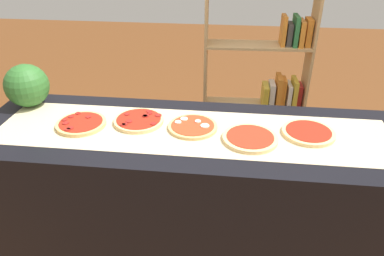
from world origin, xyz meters
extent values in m
plane|color=brown|center=(0.00, 0.00, 0.00)|extent=(12.00, 12.00, 0.00)
cube|color=black|center=(0.00, 0.00, 0.46)|extent=(2.27, 0.72, 0.91)
cube|color=beige|center=(0.00, 0.00, 0.91)|extent=(2.02, 0.46, 0.00)
cylinder|color=#DBB26B|center=(-0.59, -0.01, 0.92)|extent=(0.26, 0.26, 0.02)
cylinder|color=#AD2314|center=(-0.59, -0.01, 0.94)|extent=(0.22, 0.22, 0.00)
cylinder|color=maroon|center=(-0.61, -0.08, 0.94)|extent=(0.03, 0.03, 0.00)
cylinder|color=maroon|center=(-0.64, 0.08, 0.94)|extent=(0.03, 0.03, 0.00)
cylinder|color=maroon|center=(-0.66, 0.04, 0.94)|extent=(0.03, 0.03, 0.00)
cylinder|color=maroon|center=(-0.66, -0.03, 0.94)|extent=(0.04, 0.04, 0.00)
cylinder|color=maroon|center=(-0.62, -0.10, 0.94)|extent=(0.03, 0.03, 0.00)
cylinder|color=maroon|center=(-0.57, 0.05, 0.94)|extent=(0.03, 0.03, 0.00)
cylinder|color=maroon|center=(-0.68, 0.00, 0.94)|extent=(0.03, 0.03, 0.00)
cylinder|color=#E5C17F|center=(-0.29, 0.06, 0.92)|extent=(0.26, 0.26, 0.02)
cylinder|color=#AD2314|center=(-0.29, 0.06, 0.94)|extent=(0.24, 0.24, 0.00)
cylinder|color=maroon|center=(-0.35, -0.01, 0.94)|extent=(0.03, 0.03, 0.00)
cylinder|color=maroon|center=(-0.34, 0.02, 0.94)|extent=(0.04, 0.04, 0.00)
cylinder|color=maroon|center=(-0.25, 0.13, 0.94)|extent=(0.03, 0.03, 0.00)
cylinder|color=maroon|center=(-0.36, -0.02, 0.94)|extent=(0.03, 0.03, 0.00)
cylinder|color=maroon|center=(-0.27, 0.09, 0.94)|extent=(0.03, 0.03, 0.00)
cylinder|color=maroon|center=(-0.20, 0.11, 0.94)|extent=(0.04, 0.04, 0.00)
cylinder|color=maroon|center=(-0.37, 0.10, 0.94)|extent=(0.03, 0.03, 0.00)
cylinder|color=maroon|center=(-0.20, 0.01, 0.94)|extent=(0.03, 0.03, 0.00)
cylinder|color=maroon|center=(-0.26, 0.15, 0.94)|extent=(0.03, 0.03, 0.00)
cylinder|color=maroon|center=(-0.26, 0.10, 0.94)|extent=(0.04, 0.04, 0.00)
cylinder|color=#DBB26B|center=(0.00, 0.03, 0.92)|extent=(0.26, 0.26, 0.02)
cylinder|color=red|center=(0.00, 0.03, 0.93)|extent=(0.22, 0.22, 0.00)
cylinder|color=#EFE5CC|center=(-0.08, 0.05, 0.94)|extent=(0.03, 0.03, 0.00)
cylinder|color=#EFE5CC|center=(0.06, 0.03, 0.94)|extent=(0.05, 0.05, 0.00)
cylinder|color=#EFE5CC|center=(-0.05, 0.09, 0.94)|extent=(0.04, 0.04, 0.00)
cylinder|color=#EFE5CC|center=(0.02, 0.07, 0.94)|extent=(0.03, 0.03, 0.00)
cylinder|color=#E5C17F|center=(0.29, -0.05, 0.92)|extent=(0.27, 0.27, 0.02)
cylinder|color=red|center=(0.29, -0.05, 0.93)|extent=(0.23, 0.23, 0.00)
cylinder|color=#E5C17F|center=(0.59, 0.03, 0.92)|extent=(0.26, 0.26, 0.02)
cylinder|color=#AD2314|center=(0.59, 0.03, 0.93)|extent=(0.23, 0.23, 0.00)
sphere|color=#2D6628|center=(-0.97, 0.20, 1.04)|extent=(0.25, 0.25, 0.25)
cube|color=tan|center=(0.78, 1.19, 0.77)|extent=(0.03, 0.23, 1.54)
cube|color=tan|center=(-0.02, 1.16, 0.77)|extent=(0.03, 0.23, 1.54)
cube|color=tan|center=(0.38, 1.18, 0.01)|extent=(0.79, 0.26, 0.02)
cube|color=#234799|center=(0.74, 1.19, 0.11)|extent=(0.04, 0.19, 0.18)
cube|color=silver|center=(0.70, 1.19, 0.15)|extent=(0.03, 0.14, 0.26)
cube|color=orange|center=(0.65, 1.19, 0.10)|extent=(0.05, 0.18, 0.17)
cube|color=tan|center=(0.38, 1.18, 0.52)|extent=(0.79, 0.26, 0.02)
cube|color=#B22823|center=(0.74, 1.19, 0.62)|extent=(0.04, 0.14, 0.19)
cube|color=gold|center=(0.70, 1.19, 0.64)|extent=(0.04, 0.19, 0.23)
cube|color=silver|center=(0.66, 1.19, 0.62)|extent=(0.04, 0.18, 0.19)
cube|color=orange|center=(0.61, 1.19, 0.64)|extent=(0.04, 0.14, 0.23)
cube|color=orange|center=(0.57, 1.18, 0.65)|extent=(0.05, 0.19, 0.25)
cube|color=silver|center=(0.52, 1.18, 0.62)|extent=(0.05, 0.16, 0.19)
cube|color=gold|center=(0.47, 1.18, 0.61)|extent=(0.05, 0.19, 0.17)
cube|color=tan|center=(0.38, 1.18, 1.02)|extent=(0.79, 0.26, 0.02)
cube|color=orange|center=(0.74, 1.19, 1.13)|extent=(0.05, 0.14, 0.20)
cube|color=orange|center=(0.68, 1.19, 1.13)|extent=(0.04, 0.19, 0.19)
cube|color=#2D753D|center=(0.64, 1.19, 1.14)|extent=(0.04, 0.18, 0.22)
cube|color=#47423D|center=(0.60, 1.19, 1.12)|extent=(0.04, 0.13, 0.17)
cube|color=orange|center=(0.55, 1.18, 1.14)|extent=(0.03, 0.15, 0.22)
camera|label=1|loc=(0.18, -1.60, 1.85)|focal=33.91mm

